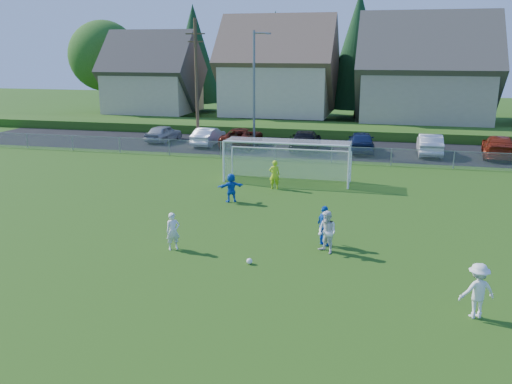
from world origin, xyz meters
TOP-DOWN VIEW (x-y plane):
  - ground at (0.00, 0.00)m, footprint 160.00×160.00m
  - asphalt_lot at (0.00, 27.50)m, footprint 60.00×60.00m
  - grass_embankment at (0.00, 35.00)m, footprint 70.00×6.00m
  - soccer_ball at (0.95, 3.02)m, footprint 0.22×0.22m
  - player_white_a at (-2.34, 3.81)m, footprint 0.65×0.61m
  - player_white_b at (3.57, 4.84)m, footprint 1.03×1.00m
  - player_white_c at (8.42, 0.66)m, footprint 1.24×0.97m
  - player_blue_a at (3.37, 5.64)m, footprint 0.87×1.02m
  - player_blue_b at (-2.03, 10.94)m, footprint 1.41×1.12m
  - goalkeeper at (-0.40, 14.10)m, footprint 0.69×0.56m
  - car_a at (-12.85, 27.67)m, footprint 2.19×4.34m
  - car_b at (-8.53, 26.81)m, footprint 1.70×4.46m
  - car_c at (-5.72, 26.83)m, footprint 2.58×5.50m
  - car_d at (-0.49, 26.46)m, footprint 2.47×5.46m
  - car_e at (3.76, 26.73)m, footprint 2.27×4.86m
  - car_f at (8.77, 26.71)m, footprint 1.67×4.78m
  - car_g at (13.59, 26.82)m, footprint 2.90×5.73m
  - soccer_goal at (0.00, 16.05)m, footprint 7.42×1.90m
  - chainlink_fence at (0.00, 22.00)m, footprint 52.06×0.06m
  - streetlight at (-4.45, 26.00)m, footprint 1.38×0.18m
  - utility_pole at (-9.50, 27.00)m, footprint 1.60×0.26m
  - houses_row at (1.97, 42.46)m, footprint 53.90×11.45m
  - tree_row at (1.04, 48.74)m, footprint 65.98×12.36m

SIDE VIEW (x-z plane):
  - ground at x=0.00m, z-range 0.00..0.00m
  - asphalt_lot at x=0.00m, z-range 0.01..0.01m
  - soccer_ball at x=0.95m, z-range 0.00..0.22m
  - grass_embankment at x=0.00m, z-range 0.00..0.80m
  - chainlink_fence at x=0.00m, z-range 0.03..1.23m
  - car_a at x=-12.85m, z-range 0.00..1.42m
  - car_b at x=-8.53m, z-range 0.00..1.45m
  - player_white_a at x=-2.34m, z-range 0.00..1.49m
  - player_blue_b at x=-2.03m, z-range 0.00..1.50m
  - car_c at x=-5.72m, z-range 0.00..1.52m
  - car_d at x=-0.49m, z-range 0.00..1.55m
  - car_f at x=8.77m, z-range 0.00..1.58m
  - car_g at x=13.59m, z-range 0.00..1.60m
  - car_e at x=3.76m, z-range 0.00..1.61m
  - goalkeeper at x=-0.40m, z-range 0.00..1.63m
  - player_blue_a at x=3.37m, z-range 0.00..1.64m
  - player_white_b at x=3.57m, z-range 0.00..1.67m
  - player_white_c at x=8.42m, z-range 0.00..1.68m
  - soccer_goal at x=0.00m, z-range 0.38..2.88m
  - streetlight at x=-4.45m, z-range 0.34..9.34m
  - utility_pole at x=-9.50m, z-range 0.15..10.15m
  - tree_row at x=1.04m, z-range 0.01..13.81m
  - houses_row at x=1.97m, z-range 0.69..13.97m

